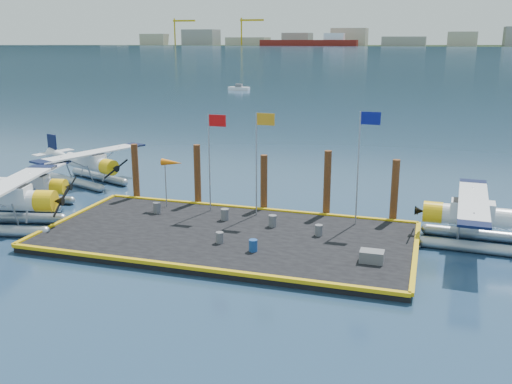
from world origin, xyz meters
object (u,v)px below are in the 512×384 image
piling_1 (197,177)px  drum_1 (253,245)px  piling_2 (264,185)px  seaplane_c (89,165)px  drum_5 (225,214)px  flagpole_yellow (260,148)px  windsock (172,164)px  seaplane_d (480,220)px  crate (372,256)px  drum_3 (220,237)px  drum_4 (319,230)px  piling_3 (327,186)px  piling_0 (136,174)px  piling_4 (394,193)px  seaplane_a (2,203)px  drum_0 (157,208)px  drum_2 (273,221)px  flagpole_blue (362,151)px  seaplane_b (29,188)px  flagpole_red (212,148)px

piling_1 → drum_1: bearing=-50.7°
piling_1 → piling_2: bearing=0.0°
seaplane_c → drum_5: seaplane_c is taller
piling_2 → flagpole_yellow: bearing=-82.8°
windsock → seaplane_d: bearing=-2.0°
drum_5 → piling_1: 4.54m
crate → piling_2: size_ratio=0.30×
drum_5 → flagpole_yellow: bearing=41.8°
drum_3 → piling_1: bearing=120.9°
drum_4 → piling_3: 4.45m
flagpole_yellow → piling_2: bearing=97.2°
piling_0 → piling_4: 17.00m
seaplane_a → flagpole_yellow: flagpole_yellow is taller
drum_1 → piling_2: (-1.65, 7.51, 1.20)m
seaplane_a → seaplane_d: size_ratio=1.08×
drum_0 → piling_3: (9.95, 3.03, 1.41)m
windsock → seaplane_c: bearing=151.4°
drum_2 → windsock: bearing=165.5°
piling_1 → piling_3: (8.50, 0.00, 0.05)m
drum_2 → windsock: 7.70m
piling_4 → flagpole_blue: bearing=-138.4°
drum_4 → crate: drum_4 is taller
piling_1 → drum_0: bearing=-115.5°
seaplane_a → piling_0: size_ratio=2.58×
drum_0 → windsock: (0.42, 1.43, 2.49)m
seaplane_d → drum_0: seaplane_d is taller
drum_1 → crate: bearing=2.9°
piling_0 → piling_1: size_ratio=0.95×
seaplane_c → drum_0: size_ratio=13.75×
flagpole_yellow → flagpole_blue: bearing=-0.0°
drum_1 → flagpole_blue: bearing=52.5°
drum_0 → seaplane_a: bearing=-150.0°
seaplane_b → drum_2: 16.71m
seaplane_a → drum_0: bearing=106.7°
flagpole_yellow → piling_1: (-4.70, 1.60, -2.41)m
piling_0 → flagpole_red: bearing=-14.5°
seaplane_b → flagpole_blue: 21.69m
seaplane_b → drum_4: seaplane_b is taller
flagpole_blue → piling_4: 3.61m
seaplane_b → drum_1: bearing=66.5°
windsock → drum_1: bearing=-39.5°
piling_2 → flagpole_blue: bearing=-14.5°
drum_5 → flagpole_red: (-1.31, 1.51, 3.66)m
drum_1 → windsock: 9.64m
drum_3 → piling_3: 8.28m
drum_2 → drum_5: 3.03m
drum_2 → drum_3: (-1.92, -3.44, -0.04)m
seaplane_b → piling_4: (23.17, 3.14, 0.68)m
drum_5 → flagpole_red: 4.17m
crate → windsock: windsock is taller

